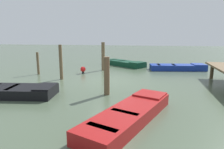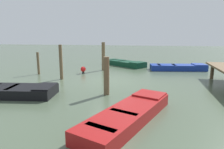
{
  "view_description": "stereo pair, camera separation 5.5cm",
  "coord_description": "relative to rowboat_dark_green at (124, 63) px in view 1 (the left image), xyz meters",
  "views": [
    {
      "loc": [
        11.12,
        2.02,
        2.59
      ],
      "look_at": [
        0.0,
        0.0,
        0.35
      ],
      "focal_mm": 31.96,
      "sensor_mm": 36.0,
      "label": 1
    },
    {
      "loc": [
        11.11,
        2.08,
        2.59
      ],
      "look_at": [
        0.0,
        0.0,
        0.35
      ],
      "focal_mm": 31.96,
      "sensor_mm": 36.0,
      "label": 2
    }
  ],
  "objects": [
    {
      "name": "rowboat_dark_green",
      "position": [
        0.0,
        0.0,
        0.0
      ],
      "size": [
        3.43,
        3.93,
        0.46
      ],
      "rotation": [
        0.0,
        0.0,
        0.92
      ],
      "color": "#0C3823",
      "rests_on": "ground_plane"
    },
    {
      "name": "rowboat_red",
      "position": [
        11.13,
        1.53,
        -0.0
      ],
      "size": [
        4.31,
        2.62,
        0.46
      ],
      "rotation": [
        0.0,
        0.0,
        2.76
      ],
      "color": "maroon",
      "rests_on": "ground_plane"
    },
    {
      "name": "ground_plane",
      "position": [
        5.79,
        -0.01,
        -0.22
      ],
      "size": [
        80.0,
        80.0,
        0.0
      ],
      "primitive_type": "plane",
      "color": "#475642"
    },
    {
      "name": "mooring_piling_far_left",
      "position": [
        2.53,
        -1.27,
        0.82
      ],
      "size": [
        0.25,
        0.25,
        2.08
      ],
      "primitive_type": "cylinder",
      "color": "brown",
      "rests_on": "ground_plane"
    },
    {
      "name": "mooring_piling_near_right",
      "position": [
        6.03,
        -3.02,
        0.81
      ],
      "size": [
        0.19,
        0.19,
        2.05
      ],
      "primitive_type": "cylinder",
      "color": "brown",
      "rests_on": "ground_plane"
    },
    {
      "name": "marker_buoy",
      "position": [
        4.06,
        -2.35,
        0.07
      ],
      "size": [
        0.36,
        0.36,
        0.48
      ],
      "color": "#262626",
      "rests_on": "ground_plane"
    },
    {
      "name": "rowboat_black",
      "position": [
        9.46,
        -3.46,
        0.0
      ],
      "size": [
        1.8,
        3.33,
        0.46
      ],
      "rotation": [
        0.0,
        0.0,
        1.7
      ],
      "color": "black",
      "rests_on": "ground_plane"
    },
    {
      "name": "mooring_piling_far_right",
      "position": [
        4.85,
        -5.21,
        0.53
      ],
      "size": [
        0.16,
        0.16,
        1.48
      ],
      "primitive_type": "cylinder",
      "color": "brown",
      "rests_on": "ground_plane"
    },
    {
      "name": "rowboat_blue",
      "position": [
        1.39,
        4.26,
        -0.0
      ],
      "size": [
        1.76,
        4.17,
        0.46
      ],
      "rotation": [
        0.0,
        0.0,
        1.71
      ],
      "color": "navy",
      "rests_on": "ground_plane"
    },
    {
      "name": "mooring_piling_mid_left",
      "position": [
        8.59,
        0.27,
        0.62
      ],
      "size": [
        0.25,
        0.25,
        1.68
      ],
      "primitive_type": "cylinder",
      "color": "brown",
      "rests_on": "ground_plane"
    }
  ]
}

